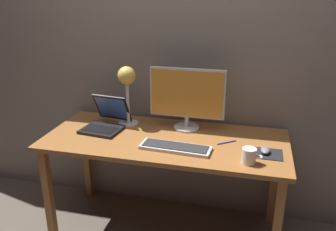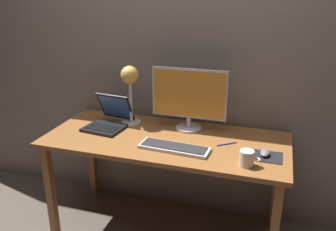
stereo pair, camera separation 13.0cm
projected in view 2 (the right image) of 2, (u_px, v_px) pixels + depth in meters
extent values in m
plane|color=brown|center=(166.00, 230.00, 2.62)|extent=(4.80, 4.80, 0.00)
cube|color=gray|center=(183.00, 44.00, 2.52)|extent=(4.80, 0.06, 2.60)
cube|color=#935B2D|center=(166.00, 140.00, 2.36)|extent=(1.60, 0.70, 0.03)
cube|color=#935B2D|center=(51.00, 192.00, 2.44)|extent=(0.05, 0.05, 0.71)
cube|color=#935B2D|center=(92.00, 156.00, 2.96)|extent=(0.05, 0.05, 0.71)
cube|color=#935B2D|center=(277.00, 184.00, 2.54)|extent=(0.05, 0.05, 0.71)
cylinder|color=silver|center=(189.00, 128.00, 2.50)|extent=(0.18, 0.18, 0.01)
cylinder|color=silver|center=(189.00, 122.00, 2.49)|extent=(0.03, 0.03, 0.07)
cube|color=silver|center=(189.00, 93.00, 2.41)|extent=(0.52, 0.03, 0.34)
cube|color=gold|center=(189.00, 94.00, 2.40)|extent=(0.50, 0.00, 0.32)
cube|color=silver|center=(174.00, 148.00, 2.19)|extent=(0.45, 0.17, 0.02)
cube|color=#28282B|center=(174.00, 146.00, 2.19)|extent=(0.41, 0.14, 0.01)
cube|color=black|center=(104.00, 128.00, 2.49)|extent=(0.29, 0.25, 0.02)
cube|color=black|center=(103.00, 127.00, 2.48)|extent=(0.24, 0.15, 0.00)
cube|color=black|center=(116.00, 107.00, 2.59)|extent=(0.27, 0.14, 0.20)
cube|color=blue|center=(116.00, 107.00, 2.59)|extent=(0.24, 0.12, 0.18)
cylinder|color=beige|center=(131.00, 123.00, 2.60)|extent=(0.14, 0.14, 0.01)
cylinder|color=silver|center=(131.00, 101.00, 2.54)|extent=(0.02, 0.02, 0.32)
sphere|color=gold|center=(130.00, 75.00, 2.47)|extent=(0.13, 0.13, 0.13)
sphere|color=#FFEAB2|center=(129.00, 80.00, 2.47)|extent=(0.04, 0.04, 0.04)
cube|color=black|center=(265.00, 156.00, 2.10)|extent=(0.20, 0.16, 0.00)
ellipsoid|color=slate|center=(265.00, 153.00, 2.11)|extent=(0.06, 0.10, 0.03)
cylinder|color=white|center=(247.00, 158.00, 1.99)|extent=(0.08, 0.08, 0.09)
torus|color=white|center=(256.00, 160.00, 1.97)|extent=(0.05, 0.05, 0.01)
cylinder|color=#2633A5|center=(227.00, 144.00, 2.26)|extent=(0.12, 0.09, 0.01)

